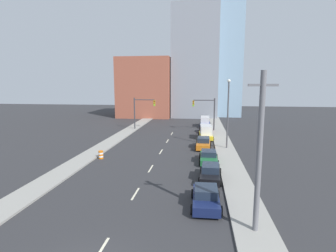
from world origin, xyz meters
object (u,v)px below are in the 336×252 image
Objects in this scene: traffic_signal_right at (208,110)px; traffic_barrel at (101,155)px; street_lamp at (228,110)px; sedan_orange at (203,143)px; box_truck_yellow at (206,132)px; traffic_signal_left at (140,109)px; utility_pole_right_near at (259,153)px; sedan_black at (210,173)px; sedan_green at (209,157)px; sedan_red at (205,129)px; box_truck_blue at (205,122)px; sedan_navy at (206,197)px.

traffic_signal_right is 24.62m from traffic_barrel.
street_lamp reaches higher than traffic_signal_right.
box_truck_yellow reaches higher than sedan_orange.
sedan_orange is 0.87× the size of box_truck_yellow.
street_lamp is at bearing 1.95° from sedan_orange.
traffic_signal_left is at bearing 89.98° from traffic_barrel.
traffic_signal_left is 37.68m from utility_pole_right_near.
utility_pole_right_near is at bearing -42.87° from traffic_barrel.
box_truck_yellow is at bearing 95.20° from utility_pole_right_near.
sedan_black reaches higher than sedan_green.
traffic_signal_left is 0.66× the size of street_lamp.
street_lamp is 5.63m from sedan_orange.
sedan_green is 6.70m from sedan_orange.
sedan_red is 6.89m from box_truck_blue.
sedan_orange is (-0.55, 12.22, 0.03)m from sedan_black.
sedan_red is (-0.05, 5.77, -0.41)m from box_truck_yellow.
sedan_black is (12.64, -26.10, -3.35)m from traffic_signal_left.
utility_pole_right_near is 27.68m from box_truck_yellow.
street_lamp reaches higher than sedan_orange.
sedan_orange is at bearing 89.24° from sedan_navy.
traffic_barrel is (-0.01, -20.63, -3.55)m from traffic_signal_left.
sedan_navy is at bearing -87.74° from sedan_orange.
sedan_navy is at bearing -99.96° from street_lamp.
sedan_green is at bearing 93.35° from sedan_black.
utility_pole_right_near is at bearing -80.23° from sedan_green.
street_lamp is 1.97× the size of sedan_orange.
traffic_signal_left is 1.31× the size of sedan_orange.
box_truck_yellow is (0.42, 6.62, 0.33)m from sedan_orange.
sedan_navy is at bearing -41.82° from traffic_barrel.
box_truck_yellow reaches higher than sedan_navy.
box_truck_blue is at bearing 86.81° from box_truck_yellow.
traffic_barrel is 0.10× the size of street_lamp.
traffic_signal_left is 14.77m from box_truck_yellow.
box_truck_blue reaches higher than traffic_barrel.
traffic_signal_left and traffic_signal_right have the same top height.
traffic_signal_left is at bearing 113.46° from utility_pole_right_near.
sedan_navy is 10.95m from sedan_green.
box_truck_blue is (-0.09, 31.49, 0.32)m from sedan_black.
traffic_signal_left is 29.19m from sedan_black.
sedan_navy is 0.98× the size of sedan_green.
traffic_barrel is 0.20× the size of sedan_black.
box_truck_yellow is at bearing 90.57° from sedan_green.
sedan_red is (0.32, 30.02, -0.03)m from sedan_navy.
sedan_orange reaches higher than sedan_green.
utility_pole_right_near is (15.00, -34.56, 0.83)m from traffic_signal_left.
box_truck_yellow is at bearing -93.47° from traffic_signal_right.
traffic_signal_right reaches higher than sedan_navy.
street_lamp reaches higher than traffic_signal_left.
street_lamp is at bearing 89.34° from utility_pole_right_near.
street_lamp reaches higher than box_truck_yellow.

